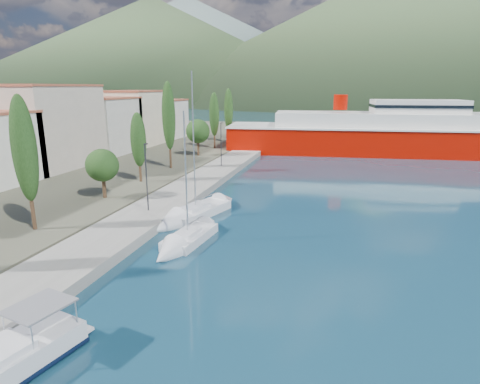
% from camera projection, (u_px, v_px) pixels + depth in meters
% --- Properties ---
extents(ground, '(1400.00, 1400.00, 0.00)m').
position_uv_depth(ground, '(323.00, 123.00, 131.93)').
color(ground, navy).
extents(quay, '(5.00, 88.00, 0.80)m').
position_uv_depth(quay, '(192.00, 187.00, 46.28)').
color(quay, gray).
rests_on(quay, ground).
extents(hills_far, '(1480.00, 900.00, 180.00)m').
position_uv_depth(hills_far, '(454.00, 37.00, 543.35)').
color(hills_far, slate).
rests_on(hills_far, ground).
extents(hills_near, '(1010.00, 520.00, 115.00)m').
position_uv_depth(hills_near, '(467.00, 40.00, 330.70)').
color(hills_near, '#425B35').
rests_on(hills_near, ground).
extents(town_buildings, '(9.20, 69.20, 11.30)m').
position_uv_depth(town_buildings, '(76.00, 128.00, 60.92)').
color(town_buildings, beige).
rests_on(town_buildings, land_strip).
extents(tree_row, '(3.87, 63.76, 11.70)m').
position_uv_depth(tree_row, '(165.00, 131.00, 53.28)').
color(tree_row, '#47301E').
rests_on(tree_row, land_strip).
extents(lamp_posts, '(0.15, 47.27, 6.06)m').
position_uv_depth(lamp_posts, '(141.00, 177.00, 34.60)').
color(lamp_posts, '#2D2D33').
rests_on(lamp_posts, quay).
extents(sailboat_near, '(3.08, 7.79, 10.90)m').
position_uv_depth(sailboat_near, '(178.00, 246.00, 29.54)').
color(sailboat_near, silver).
rests_on(sailboat_near, ground).
extents(sailboat_mid, '(5.31, 10.02, 13.96)m').
position_uv_depth(sailboat_mid, '(182.00, 219.00, 35.49)').
color(sailboat_mid, silver).
rests_on(sailboat_mid, ground).
extents(ferry, '(55.67, 17.41, 10.87)m').
position_uv_depth(ferry, '(383.00, 135.00, 71.50)').
color(ferry, '#AC0C00').
rests_on(ferry, ground).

